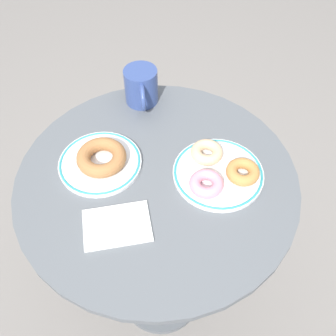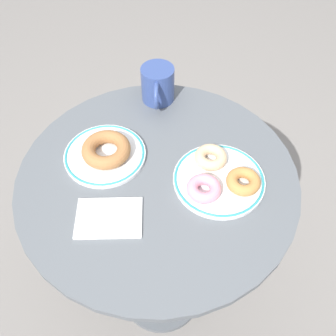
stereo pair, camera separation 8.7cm
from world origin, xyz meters
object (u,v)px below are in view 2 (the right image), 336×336
at_px(donut_cinnamon, 106,149).
at_px(donut_pink_frosted, 204,189).
at_px(cafe_table, 159,220).
at_px(plate_left, 105,155).
at_px(donut_old_fashioned, 243,181).
at_px(donut_glazed, 211,157).
at_px(paper_napkin, 109,218).
at_px(coffee_mug, 158,85).
at_px(plate_right, 219,179).

relative_size(donut_cinnamon, donut_pink_frosted, 1.52).
bearing_deg(cafe_table, plate_left, 175.18).
height_order(donut_old_fashioned, donut_pink_frosted, same).
relative_size(cafe_table, donut_old_fashioned, 9.54).
xyz_separation_m(donut_cinnamon, donut_glazed, (0.24, 0.06, -0.00)).
bearing_deg(plate_left, paper_napkin, -62.10).
relative_size(donut_old_fashioned, coffee_mug, 0.59).
bearing_deg(donut_old_fashioned, donut_cinnamon, -176.90).
relative_size(plate_left, donut_glazed, 2.56).
bearing_deg(coffee_mug, donut_glazed, -41.90).
bearing_deg(donut_old_fashioned, plate_left, -177.01).
bearing_deg(plate_left, donut_glazed, 14.02).
relative_size(plate_left, plate_right, 0.93).
height_order(plate_right, donut_glazed, donut_glazed).
bearing_deg(paper_napkin, donut_glazed, 53.18).
relative_size(donut_old_fashioned, donut_pink_frosted, 1.00).
relative_size(donut_glazed, donut_pink_frosted, 1.00).
relative_size(plate_left, donut_pink_frosted, 2.56).
bearing_deg(donut_cinnamon, plate_right, 3.92).
bearing_deg(paper_napkin, plate_left, 117.90).
relative_size(plate_right, donut_cinnamon, 1.81).
height_order(plate_left, coffee_mug, coffee_mug).
bearing_deg(donut_pink_frosted, donut_cinnamon, 173.07).
bearing_deg(cafe_table, donut_glazed, 34.50).
bearing_deg(donut_old_fashioned, donut_pink_frosted, -148.23).
xyz_separation_m(plate_left, donut_pink_frosted, (0.26, -0.03, 0.02)).
height_order(donut_old_fashioned, donut_glazed, same).
xyz_separation_m(plate_right, coffee_mug, (-0.23, 0.22, 0.04)).
bearing_deg(plate_left, cafe_table, -4.82).
bearing_deg(donut_pink_frosted, cafe_table, 170.77).
relative_size(donut_cinnamon, donut_glazed, 1.52).
bearing_deg(donut_glazed, donut_pink_frosted, -83.97).
height_order(plate_right, paper_napkin, plate_right).
xyz_separation_m(donut_old_fashioned, donut_pink_frosted, (-0.08, -0.05, 0.00)).
xyz_separation_m(donut_glazed, donut_pink_frosted, (0.01, -0.09, 0.00)).
distance_m(donut_old_fashioned, coffee_mug, 0.37).
bearing_deg(donut_pink_frosted, plate_left, 173.17).
relative_size(donut_glazed, paper_napkin, 0.55).
relative_size(plate_right, donut_glazed, 2.75).
xyz_separation_m(plate_right, paper_napkin, (-0.20, -0.18, -0.00)).
xyz_separation_m(cafe_table, paper_napkin, (-0.06, -0.15, 0.21)).
distance_m(cafe_table, coffee_mug, 0.37).
bearing_deg(cafe_table, donut_pink_frosted, -9.23).
distance_m(plate_left, donut_old_fashioned, 0.34).
height_order(plate_left, paper_napkin, plate_left).
bearing_deg(paper_napkin, plate_right, 41.71).
bearing_deg(plate_right, paper_napkin, -138.29).
relative_size(plate_left, coffee_mug, 1.52).
height_order(donut_glazed, donut_pink_frosted, same).
xyz_separation_m(cafe_table, donut_glazed, (0.11, 0.07, 0.23)).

